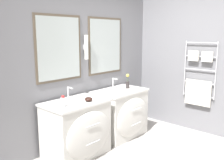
% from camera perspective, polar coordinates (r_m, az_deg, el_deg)
% --- Properties ---
extents(wall_back, '(4.85, 0.14, 2.60)m').
position_cam_1_polar(wall_back, '(4.07, -6.80, 4.16)').
color(wall_back, slate).
rests_on(wall_back, ground_plane).
extents(wall_right, '(0.13, 3.55, 2.60)m').
position_cam_1_polar(wall_right, '(4.81, 16.31, 4.56)').
color(wall_right, slate).
rests_on(wall_right, ground_plane).
extents(vanity_left, '(0.90, 0.67, 0.81)m').
position_cam_1_polar(vanity_left, '(3.68, -7.83, -10.93)').
color(vanity_left, silver).
rests_on(vanity_left, ground_plane).
extents(vanity_right, '(0.90, 0.67, 0.81)m').
position_cam_1_polar(vanity_right, '(4.34, 2.18, -7.49)').
color(vanity_right, silver).
rests_on(vanity_right, ground_plane).
extents(faucet_left, '(0.17, 0.12, 0.19)m').
position_cam_1_polar(faucet_left, '(3.67, -9.88, -3.07)').
color(faucet_left, silver).
rests_on(faucet_left, vanity_left).
extents(faucet_right, '(0.17, 0.12, 0.19)m').
position_cam_1_polar(faucet_right, '(4.33, 0.35, -0.84)').
color(faucet_right, silver).
rests_on(faucet_right, vanity_right).
extents(toiletry_bottle, '(0.06, 0.06, 0.15)m').
position_cam_1_polar(toiletry_bottle, '(3.32, -11.11, -4.94)').
color(toiletry_bottle, silver).
rests_on(toiletry_bottle, vanity_left).
extents(amenity_bowl, '(0.11, 0.11, 0.07)m').
position_cam_1_polar(amenity_bowl, '(3.55, -5.37, -4.41)').
color(amenity_bowl, black).
rests_on(amenity_bowl, vanity_left).
extents(flower_vase, '(0.06, 0.06, 0.26)m').
position_cam_1_polar(flower_vase, '(4.38, 3.57, -0.54)').
color(flower_vase, '#332D2D').
rests_on(flower_vase, vanity_right).
extents(soap_dish, '(0.10, 0.07, 0.04)m').
position_cam_1_polar(soap_dish, '(4.00, 1.94, -2.91)').
color(soap_dish, white).
rests_on(soap_dish, vanity_right).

